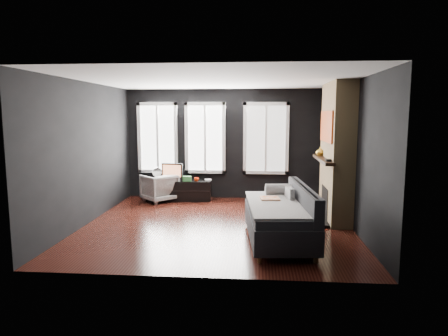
# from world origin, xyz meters

# --- Properties ---
(floor) EXTENTS (5.00, 5.00, 0.00)m
(floor) POSITION_xyz_m (0.00, 0.00, 0.00)
(floor) COLOR black
(floor) RESTS_ON ground
(ceiling) EXTENTS (5.00, 5.00, 0.00)m
(ceiling) POSITION_xyz_m (0.00, 0.00, 2.70)
(ceiling) COLOR white
(ceiling) RESTS_ON ground
(wall_back) EXTENTS (5.00, 0.02, 2.70)m
(wall_back) POSITION_xyz_m (0.00, 2.50, 1.35)
(wall_back) COLOR black
(wall_back) RESTS_ON ground
(wall_left) EXTENTS (0.02, 5.00, 2.70)m
(wall_left) POSITION_xyz_m (-2.50, 0.00, 1.35)
(wall_left) COLOR black
(wall_left) RESTS_ON ground
(wall_right) EXTENTS (0.02, 5.00, 2.70)m
(wall_right) POSITION_xyz_m (2.50, 0.00, 1.35)
(wall_right) COLOR black
(wall_right) RESTS_ON ground
(windows) EXTENTS (4.00, 0.16, 1.76)m
(windows) POSITION_xyz_m (-0.45, 2.46, 2.38)
(windows) COLOR white
(windows) RESTS_ON wall_back
(fireplace) EXTENTS (0.70, 1.62, 2.70)m
(fireplace) POSITION_xyz_m (2.30, 0.60, 1.35)
(fireplace) COLOR #93724C
(fireplace) RESTS_ON floor
(sofa) EXTENTS (1.27, 2.25, 0.93)m
(sofa) POSITION_xyz_m (1.10, -0.92, 0.46)
(sofa) COLOR #27272A
(sofa) RESTS_ON floor
(stripe_pillow) EXTENTS (0.14, 0.35, 0.34)m
(stripe_pillow) POSITION_xyz_m (1.31, -0.56, 0.67)
(stripe_pillow) COLOR gray
(stripe_pillow) RESTS_ON sofa
(armchair) EXTENTS (0.97, 0.97, 0.73)m
(armchair) POSITION_xyz_m (-1.60, 1.95, 0.36)
(armchair) COLOR silver
(armchair) RESTS_ON floor
(media_console) EXTENTS (1.44, 0.51, 0.49)m
(media_console) POSITION_xyz_m (-1.08, 2.10, 0.24)
(media_console) COLOR black
(media_console) RESTS_ON floor
(monitor) EXTENTS (0.55, 0.20, 0.48)m
(monitor) POSITION_xyz_m (-1.31, 2.08, 0.73)
(monitor) COLOR black
(monitor) RESTS_ON media_console
(desk_fan) EXTENTS (0.30, 0.30, 0.33)m
(desk_fan) POSITION_xyz_m (-1.68, 2.07, 0.65)
(desk_fan) COLOR #9F9F9F
(desk_fan) RESTS_ON media_console
(mug) EXTENTS (0.13, 0.11, 0.11)m
(mug) POSITION_xyz_m (-0.71, 2.04, 0.54)
(mug) COLOR red
(mug) RESTS_ON media_console
(book) EXTENTS (0.15, 0.06, 0.20)m
(book) POSITION_xyz_m (-0.52, 2.20, 0.59)
(book) COLOR gray
(book) RESTS_ON media_console
(storage_box) EXTENTS (0.22, 0.15, 0.11)m
(storage_box) POSITION_xyz_m (-0.94, 2.05, 0.54)
(storage_box) COLOR #316E34
(storage_box) RESTS_ON media_console
(mantel_vase) EXTENTS (0.19, 0.20, 0.18)m
(mantel_vase) POSITION_xyz_m (2.05, 1.05, 1.32)
(mantel_vase) COLOR gold
(mantel_vase) RESTS_ON fireplace
(mantel_clock) EXTENTS (0.13, 0.13, 0.04)m
(mantel_clock) POSITION_xyz_m (2.05, 0.05, 1.25)
(mantel_clock) COLOR black
(mantel_clock) RESTS_ON fireplace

